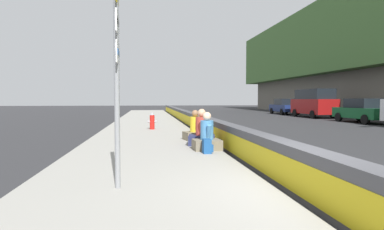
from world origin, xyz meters
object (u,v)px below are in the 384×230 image
(backpack, at_px, (207,146))
(seated_person_middle, at_px, (202,134))
(fire_hydrant, at_px, (152,120))
(parked_car_far, at_px, (284,106))
(parked_car_midline, at_px, (314,103))
(parked_car_fourth, at_px, (363,111))
(seated_person_foreground, at_px, (207,138))
(seated_person_rear, at_px, (195,130))
(route_sign_post, at_px, (117,65))

(backpack, bearing_deg, seated_person_middle, -4.30)
(fire_hydrant, relative_size, parked_car_far, 0.19)
(parked_car_midline, bearing_deg, parked_car_far, 0.02)
(parked_car_midline, bearing_deg, parked_car_fourth, -179.30)
(seated_person_foreground, relative_size, parked_car_far, 0.25)
(seated_person_rear, distance_m, parked_car_far, 25.20)
(seated_person_rear, xyz_separation_m, parked_car_midline, (15.32, -13.12, 0.86))
(seated_person_middle, bearing_deg, parked_car_far, -29.83)
(seated_person_middle, bearing_deg, seated_person_foreground, 179.00)
(parked_car_fourth, xyz_separation_m, parked_car_midline, (6.56, 0.08, 0.49))
(seated_person_middle, height_order, parked_car_midline, parked_car_midline)
(backpack, distance_m, parked_car_fourth, 17.74)
(fire_hydrant, xyz_separation_m, backpack, (-7.39, -1.43, -0.25))
(seated_person_middle, relative_size, parked_car_fourth, 0.26)
(seated_person_foreground, bearing_deg, backpack, 170.18)
(parked_car_far, bearing_deg, seated_person_rear, 148.62)
(fire_hydrant, height_order, backpack, fire_hydrant)
(route_sign_post, height_order, seated_person_rear, route_sign_post)
(fire_hydrant, relative_size, parked_car_midline, 0.17)
(seated_person_middle, bearing_deg, parked_car_midline, -38.20)
(seated_person_foreground, distance_m, parked_car_fourth, 17.27)
(parked_car_midline, bearing_deg, fire_hydrant, 126.63)
(backpack, relative_size, parked_car_far, 0.09)
(route_sign_post, distance_m, seated_person_middle, 5.65)
(backpack, relative_size, parked_car_fourth, 0.09)
(parked_car_midline, bearing_deg, seated_person_middle, 141.80)
(fire_hydrant, height_order, parked_car_midline, parked_car_midline)
(seated_person_foreground, bearing_deg, seated_person_middle, -1.00)
(seated_person_rear, xyz_separation_m, backpack, (-2.97, 0.10, -0.15))
(route_sign_post, distance_m, seated_person_foreground, 4.79)
(fire_hydrant, relative_size, backpack, 2.20)
(fire_hydrant, height_order, parked_car_far, parked_car_far)
(seated_person_foreground, relative_size, backpack, 2.83)
(fire_hydrant, relative_size, seated_person_foreground, 0.78)
(route_sign_post, relative_size, seated_person_middle, 3.01)
(route_sign_post, xyz_separation_m, fire_hydrant, (10.63, -0.73, -1.65))
(seated_person_middle, bearing_deg, route_sign_post, 154.94)
(seated_person_middle, xyz_separation_m, parked_car_midline, (16.65, -13.10, 0.84))
(seated_person_foreground, distance_m, seated_person_rear, 2.37)
(route_sign_post, height_order, seated_person_foreground, route_sign_post)
(seated_person_rear, relative_size, parked_car_fourth, 0.25)
(seated_person_middle, relative_size, backpack, 2.99)
(seated_person_rear, bearing_deg, fire_hydrant, 19.10)
(seated_person_foreground, relative_size, seated_person_rear, 1.02)
(route_sign_post, relative_size, parked_car_far, 0.79)
(fire_hydrant, xyz_separation_m, seated_person_rear, (-4.42, -1.53, -0.10))
(parked_car_fourth, bearing_deg, route_sign_post, 134.06)
(seated_person_rear, xyz_separation_m, parked_car_fourth, (8.75, -13.21, 0.37))
(parked_car_far, bearing_deg, route_sign_post, 150.98)
(backpack, xyz_separation_m, parked_car_midline, (18.29, -13.23, 1.02))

